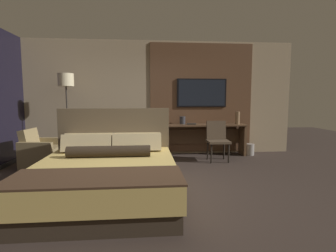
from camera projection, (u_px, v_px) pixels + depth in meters
name	position (u px, v px, depth m)	size (l,w,h in m)	color
ground_plane	(154.00, 189.00, 4.07)	(16.00, 16.00, 0.00)	#332823
wall_back_tv_panel	(157.00, 98.00, 6.51)	(7.20, 0.09, 2.80)	tan
bed	(107.00, 174.00, 3.73)	(1.94, 2.23, 1.22)	#33281E
desk	(203.00, 134.00, 6.45)	(2.06, 0.45, 0.77)	brown
tv	(202.00, 93.00, 6.52)	(1.24, 0.04, 0.70)	black
desk_chair	(217.00, 137.00, 5.89)	(0.49, 0.48, 0.89)	#4C3D2D
armchair_by_window	(42.00, 154.00, 5.33)	(0.76, 0.77, 0.79)	olive
floor_lamp	(66.00, 87.00, 5.79)	(0.34, 0.34, 1.95)	#282623
vase_tall	(237.00, 118.00, 6.41)	(0.11, 0.11, 0.31)	#846647
vase_short	(182.00, 120.00, 6.41)	(0.14, 0.14, 0.19)	#333338
book	(191.00, 124.00, 6.34)	(0.25, 0.19, 0.03)	#332D28
waste_bin	(250.00, 149.00, 6.47)	(0.22, 0.22, 0.28)	gray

